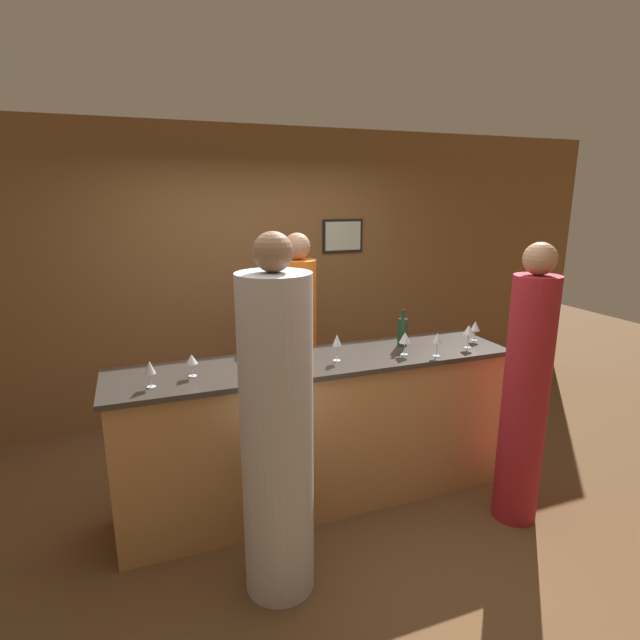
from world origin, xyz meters
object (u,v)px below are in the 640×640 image
at_px(guest_1, 277,435).
at_px(wine_bottle_0, 403,331).
at_px(guest_0, 525,395).
at_px(bartender, 298,350).

relative_size(guest_1, wine_bottle_0, 7.19).
height_order(guest_0, guest_1, guest_1).
bearing_deg(wine_bottle_0, guest_0, -56.07).
bearing_deg(bartender, wine_bottle_0, 127.21).
xyz_separation_m(bartender, guest_0, (1.07, -1.49, 0.01)).
xyz_separation_m(guest_0, wine_bottle_0, (-0.50, 0.74, 0.29)).
height_order(guest_0, wine_bottle_0, guest_0).
xyz_separation_m(guest_1, wine_bottle_0, (1.19, 0.78, 0.25)).
relative_size(guest_0, wine_bottle_0, 6.80).
distance_m(guest_0, guest_1, 1.69).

